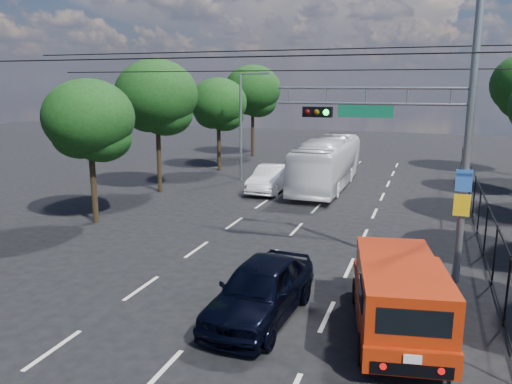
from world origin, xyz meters
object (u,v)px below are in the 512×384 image
at_px(navy_hatchback, 261,290).
at_px(white_bus, 327,163).
at_px(signal_mast, 428,121).
at_px(red_pickup, 398,294).
at_px(white_van, 271,179).

distance_m(navy_hatchback, white_bus, 18.38).
relative_size(signal_mast, red_pickup, 1.63).
bearing_deg(signal_mast, navy_hatchback, -130.92).
bearing_deg(white_bus, signal_mast, -66.78).
bearing_deg(navy_hatchback, white_bus, 99.53).
bearing_deg(white_bus, white_van, -141.48).
relative_size(red_pickup, navy_hatchback, 1.20).
bearing_deg(signal_mast, red_pickup, -95.22).
distance_m(signal_mast, red_pickup, 6.04).
bearing_deg(navy_hatchback, signal_mast, 52.86).
bearing_deg(navy_hatchback, red_pickup, 7.97).
height_order(navy_hatchback, white_van, navy_hatchback).
relative_size(navy_hatchback, white_bus, 0.45).
distance_m(signal_mast, white_van, 14.98).
bearing_deg(white_van, signal_mast, -51.28).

